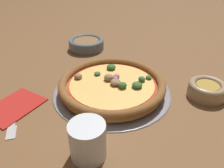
% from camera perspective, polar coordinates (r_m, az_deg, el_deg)
% --- Properties ---
extents(ground_plane, '(3.00, 3.00, 0.00)m').
position_cam_1_polar(ground_plane, '(0.68, 0.00, -2.01)').
color(ground_plane, brown).
extents(pizza_tray, '(0.36, 0.36, 0.01)m').
position_cam_1_polar(pizza_tray, '(0.68, 0.00, -1.74)').
color(pizza_tray, gray).
rests_on(pizza_tray, ground_plane).
extents(pizza, '(0.32, 0.32, 0.04)m').
position_cam_1_polar(pizza, '(0.67, 0.02, -0.13)').
color(pizza, '#BC7F42').
rests_on(pizza, pizza_tray).
extents(bowl_near, '(0.11, 0.11, 0.05)m').
position_cam_1_polar(bowl_near, '(0.70, 23.55, -1.24)').
color(bowl_near, '#9E8466').
rests_on(bowl_near, ground_plane).
extents(bowl_far, '(0.15, 0.15, 0.05)m').
position_cam_1_polar(bowl_far, '(0.98, -6.73, 10.44)').
color(bowl_far, slate).
rests_on(bowl_far, ground_plane).
extents(drinking_cup, '(0.08, 0.08, 0.08)m').
position_cam_1_polar(drinking_cup, '(0.47, -6.35, -14.50)').
color(drinking_cup, silver).
rests_on(drinking_cup, ground_plane).
extents(napkin, '(0.19, 0.17, 0.01)m').
position_cam_1_polar(napkin, '(0.67, -24.24, -5.27)').
color(napkin, '#B2231E').
rests_on(napkin, ground_plane).
extents(fork, '(0.16, 0.07, 0.00)m').
position_cam_1_polar(fork, '(0.63, -24.33, -8.44)').
color(fork, '#B7B7BC').
rests_on(fork, ground_plane).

